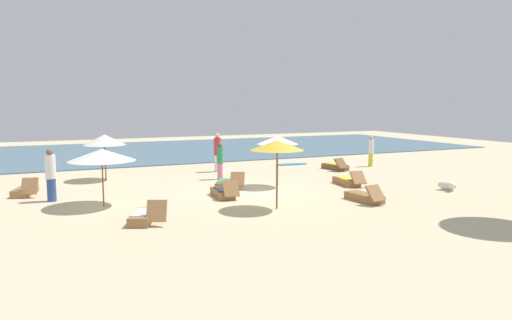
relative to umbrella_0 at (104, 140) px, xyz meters
name	(u,v)px	position (x,y,z in m)	size (l,w,h in m)	color
ground_plane	(250,192)	(4.85, -5.32, -1.85)	(60.00, 60.00, 0.00)	beige
ocean_water	(155,151)	(4.85, 11.68, -1.82)	(48.00, 16.00, 0.06)	#476B7F
umbrella_0	(104,140)	(0.00, 0.00, 0.00)	(1.87, 1.87, 2.09)	brown
umbrella_1	(277,145)	(4.44, -8.45, 0.28)	(1.78, 1.78, 2.30)	brown
umbrella_3	(102,155)	(-0.76, -5.59, -0.08)	(2.25, 2.25, 1.97)	brown
umbrella_4	(278,140)	(6.38, -4.73, 0.12)	(1.71, 1.71, 2.15)	brown
lounger_0	(25,191)	(-3.25, -2.38, -1.67)	(1.01, 1.73, 0.74)	olive
lounger_1	(223,193)	(3.51, -5.89, -1.67)	(0.74, 1.69, 0.73)	olive
lounger_2	(347,181)	(9.26, -5.69, -1.67)	(0.81, 1.77, 0.67)	olive
lounger_3	(365,197)	(7.85, -8.75, -1.68)	(0.74, 1.74, 0.69)	olive
lounger_4	(336,166)	(11.43, -1.59, -1.67)	(0.85, 1.77, 0.67)	brown
lounger_5	(226,184)	(4.27, -4.13, -1.67)	(1.31, 1.75, 0.71)	brown
lounger_6	(144,216)	(0.07, -8.39, -1.67)	(1.18, 1.73, 0.75)	olive
person_0	(51,175)	(-2.35, -4.01, -0.89)	(0.50, 0.50, 1.90)	#2D4C8C
person_1	(220,160)	(4.83, -1.95, -0.97)	(0.31, 0.31, 1.71)	#D17299
person_2	(217,152)	(5.54, 0.34, -0.85)	(0.46, 0.46, 1.97)	white
person_3	(371,151)	(13.91, -1.33, -0.99)	(0.39, 0.39, 1.68)	yellow
dog	(448,186)	(12.19, -8.40, -1.64)	(0.58, 0.85, 0.39)	silver
surfboard	(291,164)	(10.30, 1.16, -1.81)	(1.98, 0.71, 0.07)	#338CCC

